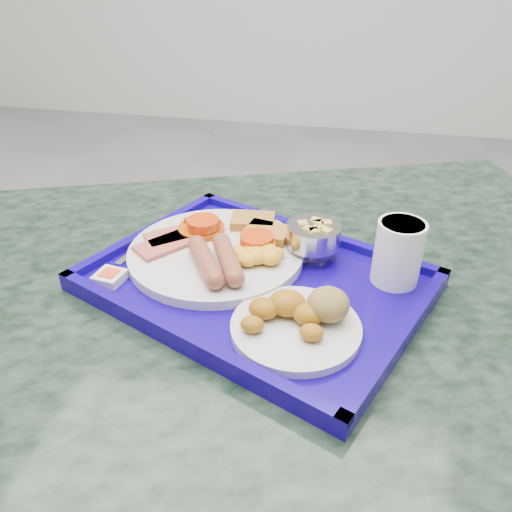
{
  "coord_description": "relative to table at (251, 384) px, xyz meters",
  "views": [
    {
      "loc": [
        0.44,
        -0.93,
        1.24
      ],
      "look_at": [
        0.31,
        -0.34,
        0.85
      ],
      "focal_mm": 35.0,
      "sensor_mm": 36.0,
      "label": 1
    }
  ],
  "objects": [
    {
      "name": "floor",
      "position": [
        -0.31,
        0.34,
        -0.59
      ],
      "size": [
        6.0,
        6.0,
        0.0
      ],
      "primitive_type": "plane",
      "color": "gray",
      "rests_on": "ground"
    },
    {
      "name": "spoon",
      "position": [
        -0.15,
        0.12,
        0.23
      ],
      "size": [
        0.08,
        0.16,
        0.01
      ],
      "rotation": [
        0.0,
        0.0,
        0.42
      ],
      "color": "#A9A9AB",
      "rests_on": "tray"
    },
    {
      "name": "juice_cup",
      "position": [
        0.21,
        0.04,
        0.27
      ],
      "size": [
        0.07,
        0.07,
        0.1
      ],
      "color": "white",
      "rests_on": "tray"
    },
    {
      "name": "bread_plate",
      "position": [
        0.09,
        -0.1,
        0.24
      ],
      "size": [
        0.17,
        0.17,
        0.06
      ],
      "rotation": [
        0.0,
        0.0,
        -0.21
      ],
      "color": "silver",
      "rests_on": "tray"
    },
    {
      "name": "fruit_bowl",
      "position": [
        0.08,
        0.08,
        0.26
      ],
      "size": [
        0.08,
        0.08,
        0.06
      ],
      "color": "#A9A9AB",
      "rests_on": "tray"
    },
    {
      "name": "knife",
      "position": [
        -0.19,
        0.07,
        0.22
      ],
      "size": [
        0.05,
        0.16,
        0.0
      ],
      "primitive_type": "cube",
      "rotation": [
        0.0,
        0.0,
        -0.23
      ],
      "color": "#A9A9AB",
      "rests_on": "tray"
    },
    {
      "name": "main_plate",
      "position": [
        -0.06,
        0.05,
        0.24
      ],
      "size": [
        0.28,
        0.28,
        0.04
      ],
      "rotation": [
        0.0,
        0.0,
        0.4
      ],
      "color": "silver",
      "rests_on": "tray"
    },
    {
      "name": "tray",
      "position": [
        0.01,
        0.0,
        0.21
      ],
      "size": [
        0.56,
        0.5,
        0.03
      ],
      "rotation": [
        0.0,
        0.0,
        -0.41
      ],
      "color": "#120280",
      "rests_on": "table"
    },
    {
      "name": "jam_packet",
      "position": [
        -0.2,
        -0.05,
        0.23
      ],
      "size": [
        0.05,
        0.05,
        0.02
      ],
      "rotation": [
        0.0,
        0.0,
        -0.15
      ],
      "color": "white",
      "rests_on": "tray"
    },
    {
      "name": "table",
      "position": [
        0.0,
        0.0,
        0.0
      ],
      "size": [
        1.5,
        1.26,
        0.8
      ],
      "rotation": [
        0.0,
        0.0,
        0.37
      ],
      "color": "slate",
      "rests_on": "floor"
    }
  ]
}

